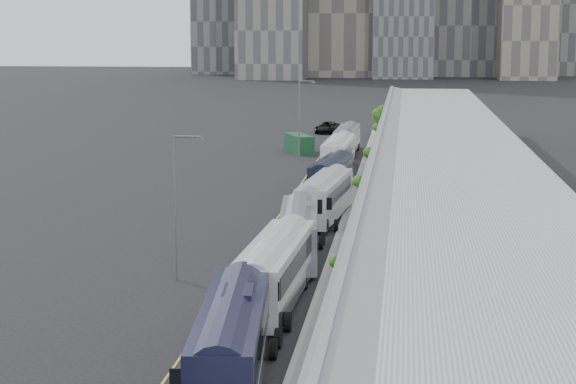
% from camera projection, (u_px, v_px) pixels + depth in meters
% --- Properties ---
extents(sidewalk, '(10.00, 170.00, 0.12)m').
position_uv_depth(sidewalk, '(399.00, 235.00, 75.53)').
color(sidewalk, gray).
rests_on(sidewalk, ground).
extents(lane_line, '(0.12, 160.00, 0.02)m').
position_uv_depth(lane_line, '(267.00, 232.00, 76.80)').
color(lane_line, gold).
rests_on(lane_line, ground).
extents(depot, '(12.45, 160.40, 7.20)m').
position_uv_depth(depot, '(452.00, 193.00, 74.47)').
color(depot, gray).
rests_on(depot, ground).
extents(bus_1, '(4.10, 14.07, 4.05)m').
position_uv_depth(bus_1, '(232.00, 348.00, 43.59)').
color(bus_1, black).
rests_on(bus_1, ground).
extents(bus_2, '(3.38, 14.00, 4.06)m').
position_uv_depth(bus_2, '(275.00, 276.00, 56.35)').
color(bus_2, silver).
rests_on(bus_2, ground).
extents(bus_3, '(3.76, 13.08, 3.77)m').
position_uv_depth(bus_3, '(299.00, 237.00, 67.57)').
color(bus_3, slate).
rests_on(bus_3, ground).
extents(bus_4, '(3.91, 13.42, 3.87)m').
position_uv_depth(bus_4, '(325.00, 201.00, 81.65)').
color(bus_4, '#B2B5BD').
rests_on(bus_4, ground).
extents(bus_5, '(3.69, 12.32, 3.55)m').
position_uv_depth(bus_5, '(331.00, 178.00, 95.55)').
color(bus_5, black).
rests_on(bus_5, ground).
extents(bus_6, '(3.12, 13.40, 3.89)m').
position_uv_depth(bus_6, '(338.00, 156.00, 110.61)').
color(bus_6, white).
rests_on(bus_6, ground).
extents(bus_7, '(2.85, 12.66, 3.69)m').
position_uv_depth(bus_7, '(347.00, 142.00, 125.81)').
color(bus_7, slate).
rests_on(bus_7, ground).
extents(tree_1, '(1.06, 1.06, 4.05)m').
position_uv_depth(tree_1, '(346.00, 267.00, 51.75)').
color(tree_1, black).
rests_on(tree_1, ground).
extents(tree_2, '(1.32, 1.32, 4.45)m').
position_uv_depth(tree_2, '(365.00, 184.00, 77.59)').
color(tree_2, black).
rests_on(tree_2, ground).
extents(tree_3, '(1.49, 1.49, 4.10)m').
position_uv_depth(tree_3, '(373.00, 154.00, 99.37)').
color(tree_3, black).
rests_on(tree_3, ground).
extents(tree_4, '(1.26, 1.26, 4.50)m').
position_uv_depth(tree_4, '(380.00, 129.00, 119.67)').
color(tree_4, black).
rests_on(tree_4, ground).
extents(tree_5, '(2.38, 2.38, 4.66)m').
position_uv_depth(tree_5, '(381.00, 114.00, 145.29)').
color(tree_5, black).
rests_on(tree_5, ground).
extents(street_lamp_near, '(2.04, 0.22, 9.44)m').
position_uv_depth(street_lamp_near, '(177.00, 198.00, 61.31)').
color(street_lamp_near, '#59595E').
rests_on(street_lamp_near, ground).
extents(street_lamp_far, '(2.04, 0.22, 9.86)m').
position_uv_depth(street_lamp_far, '(301.00, 114.00, 119.42)').
color(street_lamp_far, '#59595E').
rests_on(street_lamp_far, ground).
extents(shipping_container, '(4.62, 6.76, 2.38)m').
position_uv_depth(shipping_container, '(299.00, 144.00, 126.78)').
color(shipping_container, '#133F22').
rests_on(shipping_container, ground).
extents(suv, '(4.03, 6.76, 1.76)m').
position_uv_depth(suv, '(327.00, 127.00, 151.06)').
color(suv, black).
rests_on(suv, ground).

